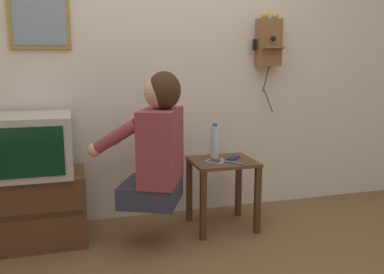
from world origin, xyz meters
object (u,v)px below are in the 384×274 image
(person, at_px, (157,144))
(cell_phone_spare, at_px, (233,158))
(television, at_px, (31,145))
(framed_picture, at_px, (40,22))
(water_bottle, at_px, (215,142))
(toothbrush, at_px, (231,162))
(cell_phone_held, at_px, (214,162))
(wall_phone_antique, at_px, (269,42))

(person, xyz_separation_m, cell_phone_spare, (0.61, 0.19, -0.18))
(television, xyz_separation_m, cell_phone_spare, (1.39, -0.09, -0.16))
(person, height_order, cell_phone_spare, person)
(person, xyz_separation_m, framed_picture, (-0.70, 0.55, 0.79))
(television, distance_m, water_bottle, 1.27)
(person, relative_size, toothbrush, 5.67)
(cell_phone_spare, bearing_deg, person, -116.56)
(cell_phone_spare, distance_m, toothbrush, 0.14)
(television, height_order, framed_picture, framed_picture)
(cell_phone_spare, bearing_deg, toothbrush, -72.44)
(cell_phone_held, bearing_deg, cell_phone_spare, -14.31)
(framed_picture, relative_size, cell_phone_held, 3.01)
(toothbrush, bearing_deg, water_bottle, 65.40)
(cell_phone_held, bearing_deg, wall_phone_antique, -3.10)
(cell_phone_held, relative_size, toothbrush, 0.89)
(cell_phone_spare, height_order, toothbrush, toothbrush)
(framed_picture, bearing_deg, person, -38.17)
(framed_picture, distance_m, water_bottle, 1.49)
(wall_phone_antique, relative_size, cell_phone_spare, 6.05)
(television, bearing_deg, framed_picture, 72.84)
(television, distance_m, cell_phone_spare, 1.41)
(water_bottle, relative_size, toothbrush, 1.69)
(wall_phone_antique, xyz_separation_m, framed_picture, (-1.72, 0.04, 0.11))
(television, bearing_deg, person, -19.24)
(wall_phone_antique, bearing_deg, water_bottle, -155.14)
(wall_phone_antique, relative_size, water_bottle, 3.08)
(wall_phone_antique, bearing_deg, framed_picture, 178.54)
(water_bottle, bearing_deg, television, 179.34)
(television, xyz_separation_m, cell_phone_held, (1.22, -0.16, -0.16))
(cell_phone_held, relative_size, cell_phone_spare, 1.03)
(cell_phone_held, distance_m, cell_phone_spare, 0.18)
(cell_phone_held, distance_m, water_bottle, 0.19)
(person, relative_size, water_bottle, 3.35)
(framed_picture, distance_m, toothbrush, 1.65)
(television, distance_m, cell_phone_held, 1.24)
(television, relative_size, framed_picture, 1.29)
(wall_phone_antique, distance_m, framed_picture, 1.73)
(toothbrush, bearing_deg, television, 130.53)
(person, bearing_deg, water_bottle, -36.85)
(person, distance_m, wall_phone_antique, 1.33)
(framed_picture, relative_size, water_bottle, 1.58)
(television, bearing_deg, wall_phone_antique, 7.33)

